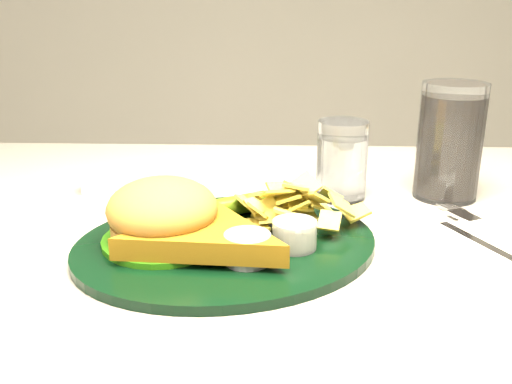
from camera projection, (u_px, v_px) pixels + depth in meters
dinner_plate at (226, 217)px, 0.60m from camera, size 0.40×0.37×0.07m
water_glass at (342, 160)px, 0.74m from camera, size 0.09×0.09×0.10m
cola_glass at (450, 141)px, 0.74m from camera, size 0.11×0.11×0.15m
fork_napkin at (480, 241)px, 0.61m from camera, size 0.19×0.21×0.01m
spoon at (125, 241)px, 0.62m from camera, size 0.09×0.13×0.01m
ramekin at (97, 183)px, 0.78m from camera, size 0.06×0.06×0.03m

